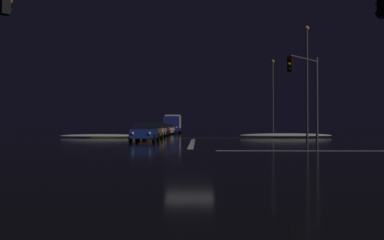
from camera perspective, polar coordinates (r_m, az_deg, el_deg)
The scene contains 15 objects.
ground at distance 20.44m, azimuth -0.36°, elevation -4.65°, with size 120.00×120.00×0.10m, color black.
stop_line_north at distance 29.58m, azimuth 0.03°, elevation -3.37°, with size 0.35×15.75×0.01m.
centre_line_ns at distance 41.17m, azimuth 0.27°, elevation -2.65°, with size 22.00×0.15×0.01m.
crosswalk_bar_east at distance 22.25m, azimuth 24.27°, elevation -4.13°, with size 15.75×0.40×0.01m.
snow_bank_left_curb at distance 43.08m, azimuth -13.09°, elevation -2.28°, with size 9.04×1.50×0.40m.
snow_bank_right_curb at distance 43.56m, azimuth 13.50°, elevation -2.21°, with size 10.01×1.50×0.48m.
sedan_blue at distance 32.20m, azimuth -6.90°, elevation -1.73°, with size 2.02×4.33×1.57m.
sedan_orange at distance 37.81m, azimuth -6.06°, elevation -1.60°, with size 2.02×4.33×1.57m.
sedan_silver at distance 44.35m, azimuth -5.08°, elevation -1.48°, with size 2.02×4.33×1.57m.
sedan_red at distance 50.72m, azimuth -4.46°, elevation -1.40°, with size 2.02×4.33×1.57m.
sedan_white at distance 57.27m, azimuth -3.52°, elevation -1.33°, with size 2.02×4.33×1.57m.
box_truck at distance 64.65m, azimuth -2.84°, elevation -0.47°, with size 2.68×8.28×3.08m.
traffic_signal_ne at distance 30.10m, azimuth 16.38°, elevation 5.24°, with size 2.96×2.96×6.54m.
streetlamp_right_near at distance 36.77m, azimuth 16.45°, elevation 6.32°, with size 0.44×0.44×10.31m.
streetlamp_right_far at distance 52.26m, azimuth 11.73°, elevation 3.98°, with size 0.44×0.44×9.95m.
Camera 1 is at (0.44, -20.39, 1.32)m, focal length 36.50 mm.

